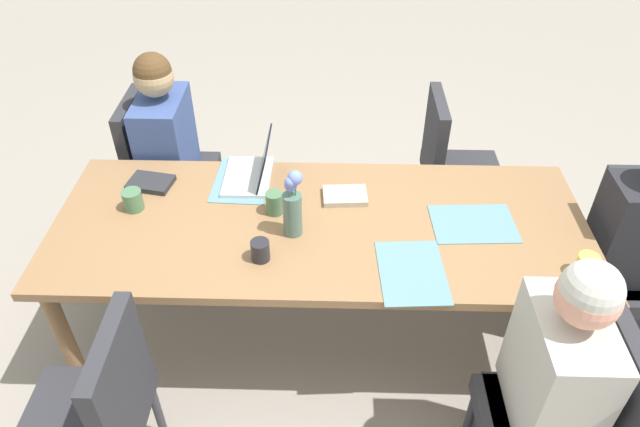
{
  "coord_description": "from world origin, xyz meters",
  "views": [
    {
      "loc": [
        0.05,
        -1.94,
        2.37
      ],
      "look_at": [
        0.0,
        0.0,
        0.78
      ],
      "focal_mm": 32.68,
      "sensor_mm": 36.0,
      "label": 1
    }
  ],
  "objects_px": {
    "book_blue_cover": "(151,183)",
    "chair_far_right_near": "(452,163)",
    "coffee_mug_near_right": "(260,250)",
    "person_head_right_left_mid": "(632,260)",
    "flower_vase": "(293,206)",
    "chair_far_left_near": "(161,165)",
    "laptop_far_left_near": "(253,171)",
    "chair_head_right_left_mid": "(637,253)",
    "coffee_mug_centre_left": "(133,200)",
    "book_red_cover": "(345,196)",
    "dining_table": "(320,234)",
    "chair_near_right_mid": "(98,410)",
    "person_near_left_far": "(544,400)",
    "chair_near_left_far": "(568,419)",
    "coffee_mug_near_left": "(274,203)",
    "coffee_mug_centre_right": "(587,265)",
    "person_far_left_near": "(171,167)"
  },
  "relations": [
    {
      "from": "person_far_left_near",
      "to": "coffee_mug_near_right",
      "type": "height_order",
      "value": "person_far_left_near"
    },
    {
      "from": "person_far_left_near",
      "to": "coffee_mug_near_right",
      "type": "xyz_separation_m",
      "value": [
        0.61,
        -0.93,
        0.25
      ]
    },
    {
      "from": "dining_table",
      "to": "person_head_right_left_mid",
      "type": "xyz_separation_m",
      "value": [
        1.43,
        0.02,
        -0.14
      ]
    },
    {
      "from": "chair_near_left_far",
      "to": "coffee_mug_near_left",
      "type": "height_order",
      "value": "chair_near_left_far"
    },
    {
      "from": "dining_table",
      "to": "coffee_mug_centre_left",
      "type": "relative_size",
      "value": 24.73
    },
    {
      "from": "coffee_mug_centre_right",
      "to": "dining_table",
      "type": "bearing_deg",
      "value": 164.8
    },
    {
      "from": "chair_far_left_near",
      "to": "chair_near_left_far",
      "type": "bearing_deg",
      "value": -40.12
    },
    {
      "from": "book_red_cover",
      "to": "chair_head_right_left_mid",
      "type": "bearing_deg",
      "value": -7.43
    },
    {
      "from": "dining_table",
      "to": "chair_far_right_near",
      "type": "distance_m",
      "value": 1.1
    },
    {
      "from": "dining_table",
      "to": "chair_near_right_mid",
      "type": "distance_m",
      "value": 1.12
    },
    {
      "from": "coffee_mug_near_right",
      "to": "person_near_left_far",
      "type": "bearing_deg",
      "value": -24.73
    },
    {
      "from": "flower_vase",
      "to": "book_blue_cover",
      "type": "xyz_separation_m",
      "value": [
        -0.7,
        0.32,
        -0.13
      ]
    },
    {
      "from": "chair_far_left_near",
      "to": "chair_near_right_mid",
      "type": "xyz_separation_m",
      "value": [
        0.14,
        -1.55,
        0.0
      ]
    },
    {
      "from": "chair_head_right_left_mid",
      "to": "person_head_right_left_mid",
      "type": "height_order",
      "value": "person_head_right_left_mid"
    },
    {
      "from": "chair_near_left_far",
      "to": "coffee_mug_near_right",
      "type": "distance_m",
      "value": 1.29
    },
    {
      "from": "chair_far_left_near",
      "to": "laptop_far_left_near",
      "type": "height_order",
      "value": "laptop_far_left_near"
    },
    {
      "from": "chair_far_left_near",
      "to": "flower_vase",
      "type": "height_order",
      "value": "flower_vase"
    },
    {
      "from": "book_red_cover",
      "to": "flower_vase",
      "type": "bearing_deg",
      "value": -135.94
    },
    {
      "from": "person_near_left_far",
      "to": "chair_far_right_near",
      "type": "relative_size",
      "value": 1.33
    },
    {
      "from": "laptop_far_left_near",
      "to": "book_blue_cover",
      "type": "bearing_deg",
      "value": -172.32
    },
    {
      "from": "coffee_mug_near_left",
      "to": "coffee_mug_centre_right",
      "type": "distance_m",
      "value": 1.3
    },
    {
      "from": "dining_table",
      "to": "book_blue_cover",
      "type": "height_order",
      "value": "book_blue_cover"
    },
    {
      "from": "chair_head_right_left_mid",
      "to": "flower_vase",
      "type": "xyz_separation_m",
      "value": [
        -1.6,
        -0.16,
        0.38
      ]
    },
    {
      "from": "chair_far_left_near",
      "to": "chair_near_left_far",
      "type": "xyz_separation_m",
      "value": [
        1.82,
        -1.54,
        0.0
      ]
    },
    {
      "from": "flower_vase",
      "to": "coffee_mug_near_right",
      "type": "xyz_separation_m",
      "value": [
        -0.12,
        -0.16,
        -0.1
      ]
    },
    {
      "from": "flower_vase",
      "to": "coffee_mug_centre_left",
      "type": "bearing_deg",
      "value": 168.79
    },
    {
      "from": "chair_head_right_left_mid",
      "to": "book_red_cover",
      "type": "height_order",
      "value": "chair_head_right_left_mid"
    },
    {
      "from": "coffee_mug_centre_left",
      "to": "person_far_left_near",
      "type": "bearing_deg",
      "value": 90.84
    },
    {
      "from": "chair_head_right_left_mid",
      "to": "chair_far_right_near",
      "type": "bearing_deg",
      "value": 136.41
    },
    {
      "from": "book_blue_cover",
      "to": "chair_far_right_near",
      "type": "bearing_deg",
      "value": 30.92
    },
    {
      "from": "chair_near_right_mid",
      "to": "book_blue_cover",
      "type": "relative_size",
      "value": 4.5
    },
    {
      "from": "coffee_mug_near_right",
      "to": "book_blue_cover",
      "type": "xyz_separation_m",
      "value": [
        -0.57,
        0.49,
        -0.03
      ]
    },
    {
      "from": "dining_table",
      "to": "book_blue_cover",
      "type": "relative_size",
      "value": 11.67
    },
    {
      "from": "coffee_mug_centre_left",
      "to": "chair_head_right_left_mid",
      "type": "bearing_deg",
      "value": 0.42
    },
    {
      "from": "laptop_far_left_near",
      "to": "coffee_mug_near_right",
      "type": "height_order",
      "value": "laptop_far_left_near"
    },
    {
      "from": "book_red_cover",
      "to": "chair_far_right_near",
      "type": "bearing_deg",
      "value": 42.08
    },
    {
      "from": "dining_table",
      "to": "chair_far_left_near",
      "type": "xyz_separation_m",
      "value": [
        -0.92,
        0.75,
        -0.16
      ]
    },
    {
      "from": "chair_near_left_far",
      "to": "chair_far_right_near",
      "type": "bearing_deg",
      "value": 96.33
    },
    {
      "from": "book_red_cover",
      "to": "book_blue_cover",
      "type": "relative_size",
      "value": 1.0
    },
    {
      "from": "chair_head_right_left_mid",
      "to": "coffee_mug_centre_left",
      "type": "bearing_deg",
      "value": -179.58
    },
    {
      "from": "chair_head_right_left_mid",
      "to": "flower_vase",
      "type": "relative_size",
      "value": 2.84
    },
    {
      "from": "flower_vase",
      "to": "book_red_cover",
      "type": "height_order",
      "value": "flower_vase"
    },
    {
      "from": "coffee_mug_centre_left",
      "to": "book_red_cover",
      "type": "relative_size",
      "value": 0.47
    },
    {
      "from": "flower_vase",
      "to": "book_red_cover",
      "type": "relative_size",
      "value": 1.59
    },
    {
      "from": "dining_table",
      "to": "coffee_mug_centre_left",
      "type": "xyz_separation_m",
      "value": [
        -0.84,
        0.07,
        0.12
      ]
    },
    {
      "from": "flower_vase",
      "to": "coffee_mug_near_left",
      "type": "bearing_deg",
      "value": 124.12
    },
    {
      "from": "coffee_mug_near_left",
      "to": "dining_table",
      "type": "bearing_deg",
      "value": -18.14
    },
    {
      "from": "person_head_right_left_mid",
      "to": "book_blue_cover",
      "type": "distance_m",
      "value": 2.26
    },
    {
      "from": "person_head_right_left_mid",
      "to": "flower_vase",
      "type": "height_order",
      "value": "person_head_right_left_mid"
    },
    {
      "from": "flower_vase",
      "to": "person_head_right_left_mid",
      "type": "bearing_deg",
      "value": 3.21
    }
  ]
}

